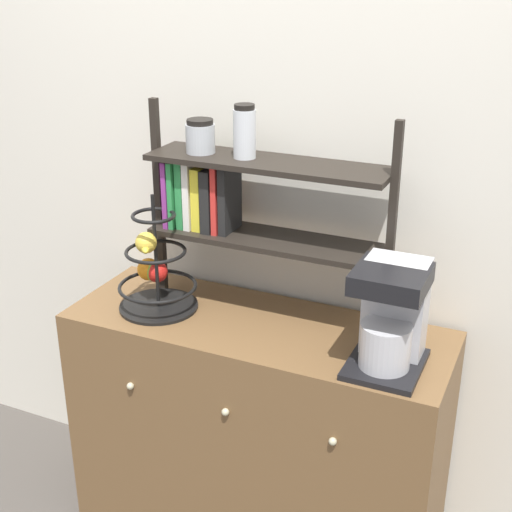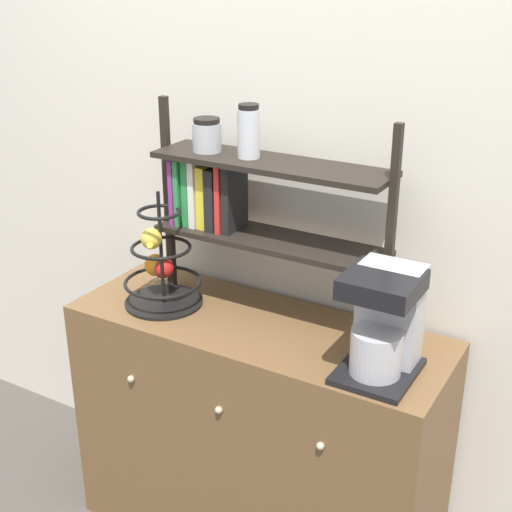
{
  "view_description": "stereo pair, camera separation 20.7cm",
  "coord_description": "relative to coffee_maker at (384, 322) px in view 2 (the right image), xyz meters",
  "views": [
    {
      "loc": [
        0.84,
        -1.62,
        1.96
      ],
      "look_at": [
        -0.0,
        0.22,
        1.11
      ],
      "focal_mm": 50.0,
      "sensor_mm": 36.0,
      "label": 1
    },
    {
      "loc": [
        1.02,
        -1.52,
        1.96
      ],
      "look_at": [
        -0.0,
        0.22,
        1.11
      ],
      "focal_mm": 50.0,
      "sensor_mm": 36.0,
      "label": 2
    }
  ],
  "objects": [
    {
      "name": "fruit_stand",
      "position": [
        -0.81,
        0.04,
        -0.03
      ],
      "size": [
        0.26,
        0.26,
        0.4
      ],
      "color": "black",
      "rests_on": "sideboard"
    },
    {
      "name": "wall_back",
      "position": [
        -0.44,
        0.33,
        0.27
      ],
      "size": [
        7.0,
        0.05,
        2.6
      ],
      "primitive_type": "cube",
      "color": "silver",
      "rests_on": "ground_plane"
    },
    {
      "name": "coffee_maker",
      "position": [
        0.0,
        0.0,
        0.0
      ],
      "size": [
        0.21,
        0.25,
        0.31
      ],
      "color": "black",
      "rests_on": "sideboard"
    },
    {
      "name": "sideboard",
      "position": [
        -0.44,
        0.06,
        -0.59
      ],
      "size": [
        1.25,
        0.47,
        0.87
      ],
      "color": "brown",
      "rests_on": "ground_plane"
    },
    {
      "name": "shelf_hutch",
      "position": [
        -0.57,
        0.16,
        0.25
      ],
      "size": [
        0.82,
        0.2,
        0.68
      ],
      "color": "black",
      "rests_on": "sideboard"
    }
  ]
}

